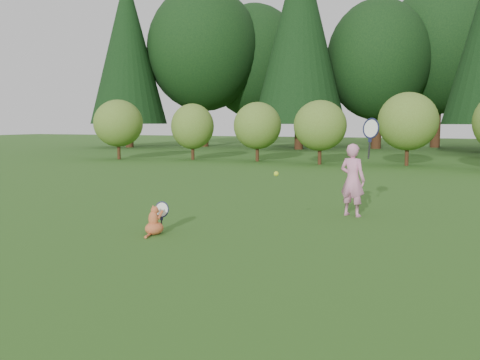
% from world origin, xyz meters
% --- Properties ---
extents(ground, '(100.00, 100.00, 0.00)m').
position_xyz_m(ground, '(0.00, 0.00, 0.00)').
color(ground, '#2A5618').
rests_on(ground, ground).
extents(shrub_row, '(28.00, 3.00, 2.80)m').
position_xyz_m(shrub_row, '(0.00, 13.00, 1.40)').
color(shrub_row, '#536820').
rests_on(shrub_row, ground).
extents(woodland_backdrop, '(48.00, 10.00, 15.00)m').
position_xyz_m(woodland_backdrop, '(0.00, 23.00, 7.50)').
color(woodland_backdrop, black).
rests_on(woodland_backdrop, ground).
extents(child, '(0.73, 0.47, 1.86)m').
position_xyz_m(child, '(1.71, 2.20, 0.65)').
color(child, pink).
rests_on(child, ground).
extents(cat, '(0.33, 0.59, 0.57)m').
position_xyz_m(cat, '(-0.64, -0.38, 0.22)').
color(cat, '#B55022').
rests_on(cat, ground).
extents(tennis_ball, '(0.07, 0.07, 0.07)m').
position_xyz_m(tennis_ball, '(1.02, 0.14, 0.89)').
color(tennis_ball, '#BBD719').
rests_on(tennis_ball, ground).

